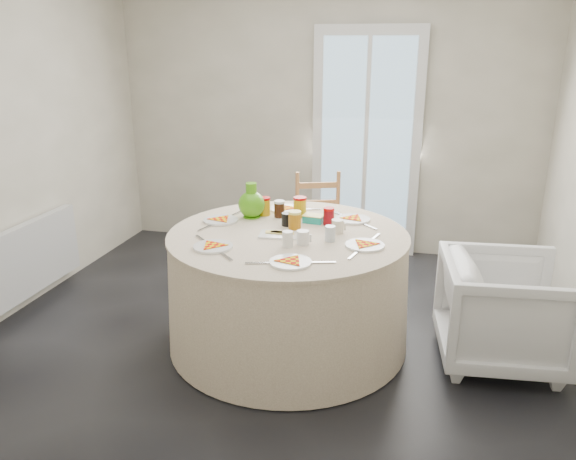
% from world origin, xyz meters
% --- Properties ---
extents(floor, '(4.00, 4.00, 0.00)m').
position_xyz_m(floor, '(0.00, 0.00, 0.00)').
color(floor, black).
rests_on(floor, ground).
extents(wall_back, '(4.00, 0.02, 2.60)m').
position_xyz_m(wall_back, '(0.00, 2.00, 1.30)').
color(wall_back, '#BCB5A3').
rests_on(wall_back, floor).
extents(glass_door, '(1.00, 0.08, 2.10)m').
position_xyz_m(glass_door, '(0.40, 1.95, 1.05)').
color(glass_door, silver).
rests_on(glass_door, floor).
extents(radiator, '(0.07, 1.00, 0.55)m').
position_xyz_m(radiator, '(-1.94, 0.20, 0.38)').
color(radiator, silver).
rests_on(radiator, floor).
extents(table, '(1.60, 1.60, 0.81)m').
position_xyz_m(table, '(0.11, 0.05, 0.38)').
color(table, beige).
rests_on(table, floor).
extents(wooden_chair, '(0.51, 0.50, 0.92)m').
position_xyz_m(wooden_chair, '(0.12, 1.15, 0.47)').
color(wooden_chair, '#BE7247').
rests_on(wooden_chair, floor).
extents(armchair, '(0.76, 0.80, 0.76)m').
position_xyz_m(armchair, '(1.49, 0.13, 0.39)').
color(armchair, silver).
rests_on(armchair, floor).
extents(place_settings, '(1.58, 1.58, 0.02)m').
position_xyz_m(place_settings, '(0.11, 0.05, 0.77)').
color(place_settings, silver).
rests_on(place_settings, table).
extents(jar_cluster, '(0.58, 0.35, 0.16)m').
position_xyz_m(jar_cluster, '(0.09, 0.34, 0.82)').
color(jar_cluster, '#A1531A').
rests_on(jar_cluster, table).
extents(butter_tub, '(0.15, 0.12, 0.05)m').
position_xyz_m(butter_tub, '(0.23, 0.32, 0.79)').
color(butter_tub, teal).
rests_on(butter_tub, table).
extents(green_pitcher, '(0.21, 0.21, 0.24)m').
position_xyz_m(green_pitcher, '(-0.22, 0.33, 0.87)').
color(green_pitcher, '#469C11').
rests_on(green_pitcher, table).
extents(cheese_platter, '(0.26, 0.19, 0.03)m').
position_xyz_m(cheese_platter, '(0.07, -0.01, 0.77)').
color(cheese_platter, white).
rests_on(cheese_platter, table).
extents(mugs_glasses, '(0.72, 0.72, 0.11)m').
position_xyz_m(mugs_glasses, '(0.25, 0.09, 0.81)').
color(mugs_glasses, '#B2A7A5').
rests_on(mugs_glasses, table).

